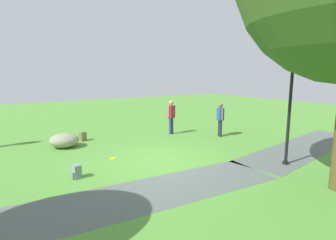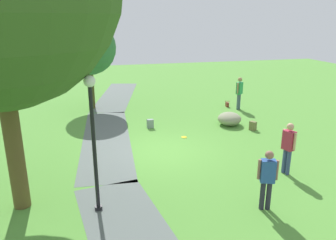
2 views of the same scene
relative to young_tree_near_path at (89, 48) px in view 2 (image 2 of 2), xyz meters
name	(u,v)px [view 2 (image 2 of 2)]	position (x,y,z in m)	size (l,w,h in m)	color
ground_plane	(160,152)	(-7.01, -2.25, -3.29)	(48.00, 48.00, 0.00)	#539237
footpath_segment_mid	(106,139)	(-5.10, -0.38, -3.29)	(8.11, 2.46, 0.01)	#57605D
footpath_segment_far	(117,96)	(2.78, -1.60, -3.29)	(8.22, 3.74, 0.01)	#57605D
young_tree_near_path	(89,48)	(0.00, 0.00, 0.00)	(2.87, 2.87, 4.74)	#42421B
lamp_post	(93,131)	(-10.37, 0.19, -1.10)	(0.28, 0.28, 3.56)	black
lawn_boulder	(229,119)	(-4.58, -6.12, -3.00)	(1.48, 1.43, 0.59)	gray
woman_with_handbag	(239,91)	(-2.19, -7.74, -2.26)	(0.41, 0.43, 1.77)	#445964
man_near_boulder	(267,176)	(-11.42, -4.06, -2.34)	(0.35, 0.49, 1.65)	#262634
passerby_on_path	(288,145)	(-9.71, -5.79, -2.30)	(0.50, 0.33, 1.71)	navy
handbag_on_grass	(227,104)	(-1.51, -7.38, -3.15)	(0.33, 0.30, 0.31)	maroon
backpack_by_boulder	(253,126)	(-5.54, -6.84, -3.10)	(0.34, 0.34, 0.40)	olive
spare_backpack_on_lawn	(150,124)	(-4.11, -2.43, -3.10)	(0.29, 0.30, 0.40)	gray
frisbee_on_grass	(184,137)	(-5.71, -3.57, -3.28)	(0.24, 0.24, 0.02)	gold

